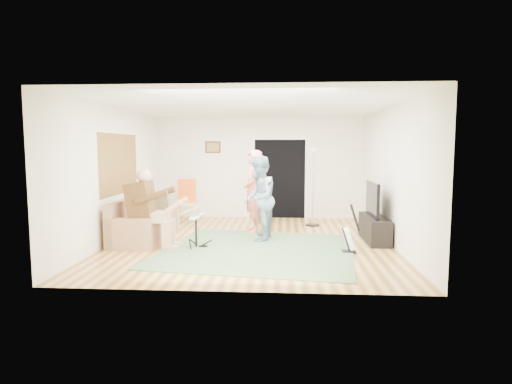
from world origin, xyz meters
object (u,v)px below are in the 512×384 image
(singer, at_px, (253,192))
(television, at_px, (373,199))
(guitarist, at_px, (259,198))
(guitar_spare, at_px, (349,239))
(dining_chair, at_px, (187,208))
(tv_cabinet, at_px, (374,229))
(sofa, at_px, (141,226))
(torchiere_lamp, at_px, (313,173))
(drum_kit, at_px, (196,232))

(singer, relative_size, television, 1.72)
(guitarist, distance_m, guitar_spare, 2.01)
(dining_chair, distance_m, television, 4.53)
(tv_cabinet, bearing_deg, guitarist, -177.35)
(sofa, distance_m, tv_cabinet, 4.80)
(torchiere_lamp, relative_size, dining_chair, 1.70)
(guitarist, xyz_separation_m, tv_cabinet, (2.35, 0.11, -0.61))
(guitar_spare, relative_size, television, 0.83)
(singer, relative_size, torchiere_lamp, 0.98)
(guitarist, distance_m, dining_chair, 2.64)
(drum_kit, bearing_deg, singer, 57.45)
(sofa, relative_size, drum_kit, 3.14)
(sofa, xyz_separation_m, drum_kit, (1.29, -0.65, 0.01))
(guitarist, bearing_deg, dining_chair, -129.27)
(dining_chair, distance_m, tv_cabinet, 4.56)
(sofa, height_order, drum_kit, sofa)
(singer, bearing_deg, sofa, -77.49)
(dining_chair, height_order, television, television)
(guitarist, xyz_separation_m, torchiere_lamp, (1.21, 1.73, 0.42))
(sofa, bearing_deg, guitar_spare, -11.56)
(sofa, bearing_deg, guitarist, 1.22)
(sofa, bearing_deg, television, 1.94)
(drum_kit, bearing_deg, sofa, 153.32)
(singer, bearing_deg, drum_kit, -41.18)
(singer, distance_m, television, 2.58)
(drum_kit, relative_size, singer, 0.36)
(dining_chair, bearing_deg, guitar_spare, -47.75)
(singer, height_order, dining_chair, singer)
(tv_cabinet, height_order, television, television)
(guitarist, relative_size, television, 1.62)
(drum_kit, relative_size, torchiere_lamp, 0.36)
(sofa, bearing_deg, drum_kit, -26.68)
(dining_chair, bearing_deg, sofa, -117.83)
(guitar_spare, relative_size, dining_chair, 0.80)
(guitar_spare, xyz_separation_m, television, (0.60, 1.01, 0.60))
(sofa, distance_m, drum_kit, 1.45)
(guitar_spare, xyz_separation_m, tv_cabinet, (0.65, 1.01, -0.00))
(sofa, xyz_separation_m, singer, (2.27, 0.88, 0.64))
(guitar_spare, bearing_deg, television, 59.23)
(sofa, relative_size, guitarist, 1.21)
(dining_chair, relative_size, tv_cabinet, 0.79)
(guitar_spare, distance_m, tv_cabinet, 1.20)
(guitar_spare, height_order, television, television)
(guitarist, bearing_deg, television, 96.86)
(sofa, height_order, singer, singer)
(sofa, xyz_separation_m, dining_chair, (0.56, 1.84, 0.11))
(singer, xyz_separation_m, tv_cabinet, (2.53, -0.72, -0.67))
(singer, height_order, television, singer)
(drum_kit, relative_size, television, 0.63)
(singer, bearing_deg, guitar_spare, 38.75)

